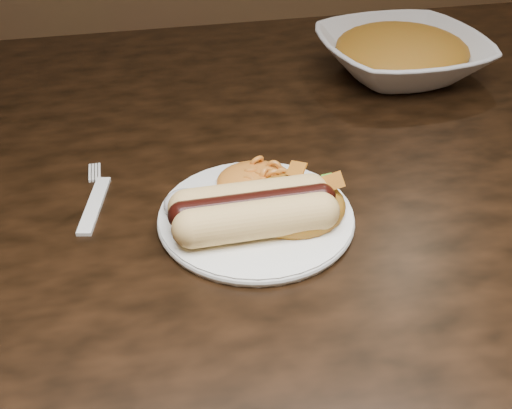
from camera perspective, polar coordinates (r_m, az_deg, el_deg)
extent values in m
cube|color=black|center=(0.73, -1.14, 3.75)|extent=(1.60, 0.90, 0.04)
cylinder|color=white|center=(0.61, 0.00, -1.16)|extent=(0.22, 0.22, 0.01)
cylinder|color=#FEC379|center=(0.56, 0.10, -1.43)|extent=(0.12, 0.04, 0.04)
cylinder|color=#FEC379|center=(0.59, -0.57, 0.41)|extent=(0.12, 0.04, 0.04)
cylinder|color=black|center=(0.57, -0.25, -0.17)|extent=(0.14, 0.03, 0.03)
ellipsoid|color=orange|center=(0.64, -0.09, 3.15)|extent=(0.09, 0.08, 0.03)
ellipsoid|color=silver|center=(0.60, -6.83, 0.44)|extent=(0.05, 0.05, 0.03)
ellipsoid|color=#D54A0E|center=(0.60, 3.62, 0.48)|extent=(0.11, 0.10, 0.04)
cube|color=white|center=(0.65, -15.13, -0.04)|extent=(0.05, 0.16, 0.00)
imported|color=silver|center=(0.94, 13.63, 13.61)|extent=(0.26, 0.26, 0.06)
ellipsoid|color=#D54A0E|center=(0.93, 13.81, 14.79)|extent=(0.23, 0.23, 0.05)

